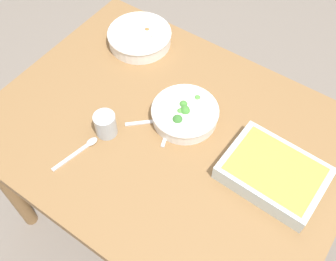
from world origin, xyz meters
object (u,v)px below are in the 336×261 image
drink_cup (106,125)px  spoon_spare (82,149)px  stew_bowl (140,37)px  broccoli_bowl (185,113)px  spoon_by_broccoli (158,121)px  spoon_by_stew (148,47)px  fork_on_table (171,122)px  baking_dish (274,173)px

drink_cup → spoon_spare: 0.11m
stew_bowl → broccoli_bowl: bearing=149.0°
spoon_by_broccoli → broccoli_bowl: bearing=-137.2°
stew_bowl → spoon_by_stew: bearing=176.7°
stew_bowl → fork_on_table: size_ratio=1.45×
baking_dish → drink_cup: 0.55m
drink_cup → broccoli_bowl: bearing=-133.0°
spoon_by_broccoli → spoon_spare: 0.27m
drink_cup → spoon_by_broccoli: bearing=-130.8°
broccoli_bowl → spoon_spare: bearing=55.6°
drink_cup → spoon_by_broccoli: (-0.12, -0.13, -0.03)m
spoon_by_stew → stew_bowl: bearing=-3.3°
baking_dish → spoon_spare: bearing=25.1°
spoon_spare → broccoli_bowl: bearing=-124.4°
stew_bowl → drink_cup: 0.44m
fork_on_table → spoon_by_stew: bearing=-41.9°
baking_dish → spoon_by_stew: baking_dish is taller
baking_dish → spoon_spare: baking_dish is taller
stew_bowl → spoon_by_stew: stew_bowl is taller
spoon_by_broccoli → spoon_spare: same height
spoon_by_broccoli → baking_dish: bearing=-176.8°
stew_bowl → drink_cup: bearing=112.7°
baking_dish → fork_on_table: baking_dish is taller
fork_on_table → stew_bowl: bearing=-38.2°
broccoli_bowl → fork_on_table: size_ratio=1.33×
broccoli_bowl → baking_dish: (-0.35, 0.04, 0.00)m
broccoli_bowl → drink_cup: 0.27m
spoon_by_stew → spoon_by_broccoli: 0.36m
spoon_spare → fork_on_table: spoon_spare is taller
stew_bowl → broccoli_bowl: (-0.35, 0.21, -0.00)m
baking_dish → spoon_spare: (0.55, 0.26, -0.03)m
baking_dish → spoon_by_stew: 0.70m
stew_bowl → spoon_by_stew: size_ratio=1.43×
baking_dish → spoon_by_broccoli: (0.42, 0.02, -0.03)m
broccoli_bowl → spoon_by_stew: size_ratio=1.31×
broccoli_bowl → spoon_by_broccoli: bearing=42.8°
broccoli_bowl → spoon_by_stew: 0.37m
broccoli_bowl → baking_dish: size_ratio=0.75×
spoon_by_broccoli → drink_cup: bearing=49.2°
drink_cup → spoon_by_stew: size_ratio=0.48×
baking_dish → stew_bowl: bearing=-19.6°
broccoli_bowl → baking_dish: bearing=173.7°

